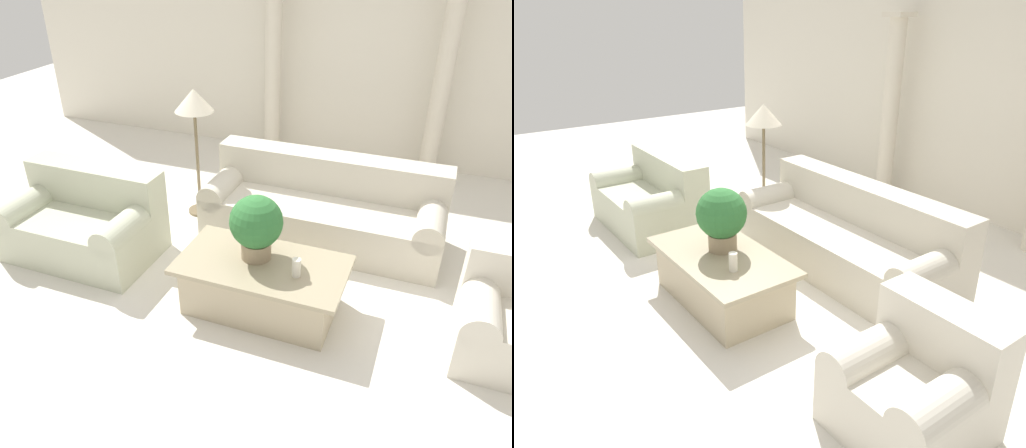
{
  "view_description": "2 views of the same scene",
  "coord_description": "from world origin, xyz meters",
  "views": [
    {
      "loc": [
        1.28,
        -3.66,
        2.83
      ],
      "look_at": [
        -0.12,
        -0.09,
        0.57
      ],
      "focal_mm": 35.0,
      "sensor_mm": 36.0,
      "label": 1
    },
    {
      "loc": [
        3.47,
        -2.39,
        2.41
      ],
      "look_at": [
        0.14,
        0.0,
        0.64
      ],
      "focal_mm": 35.0,
      "sensor_mm": 36.0,
      "label": 2
    }
  ],
  "objects": [
    {
      "name": "loveseat",
      "position": [
        -1.86,
        -0.29,
        0.35
      ],
      "size": [
        1.44,
        0.9,
        0.84
      ],
      "color": "beige",
      "rests_on": "ground_plane"
    },
    {
      "name": "pillar_candle",
      "position": [
        0.41,
        -0.56,
        0.54
      ],
      "size": [
        0.07,
        0.07,
        0.16
      ],
      "color": "silver",
      "rests_on": "coffee_table"
    },
    {
      "name": "coffee_table",
      "position": [
        0.1,
        -0.49,
        0.24
      ],
      "size": [
        1.4,
        0.78,
        0.47
      ],
      "color": "tan",
      "rests_on": "ground_plane"
    },
    {
      "name": "armchair",
      "position": [
        2.06,
        -0.3,
        0.34
      ],
      "size": [
        0.83,
        0.81,
        0.81
      ],
      "color": "beige",
      "rests_on": "ground_plane"
    },
    {
      "name": "column_left",
      "position": [
        -0.98,
        2.77,
        1.22
      ],
      "size": [
        0.3,
        0.3,
        2.39
      ],
      "color": "beige",
      "rests_on": "ground_plane"
    },
    {
      "name": "sofa_long",
      "position": [
        0.27,
        0.84,
        0.34
      ],
      "size": [
        2.43,
        0.9,
        0.84
      ],
      "color": "beige",
      "rests_on": "ground_plane"
    },
    {
      "name": "potted_plant",
      "position": [
        0.02,
        -0.42,
        0.78
      ],
      "size": [
        0.44,
        0.44,
        0.56
      ],
      "color": "#937F60",
      "rests_on": "coffee_table"
    },
    {
      "name": "floor_lamp",
      "position": [
        -1.18,
        0.86,
        1.23
      ],
      "size": [
        0.41,
        0.41,
        1.44
      ],
      "color": "brown",
      "rests_on": "ground_plane"
    },
    {
      "name": "wall_back",
      "position": [
        0.0,
        3.11,
        1.6
      ],
      "size": [
        10.0,
        0.06,
        3.2
      ],
      "color": "silver",
      "rests_on": "ground_plane"
    },
    {
      "name": "ground_plane",
      "position": [
        0.0,
        0.0,
        0.0
      ],
      "size": [
        16.0,
        16.0,
        0.0
      ],
      "primitive_type": "plane",
      "color": "silver"
    }
  ]
}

